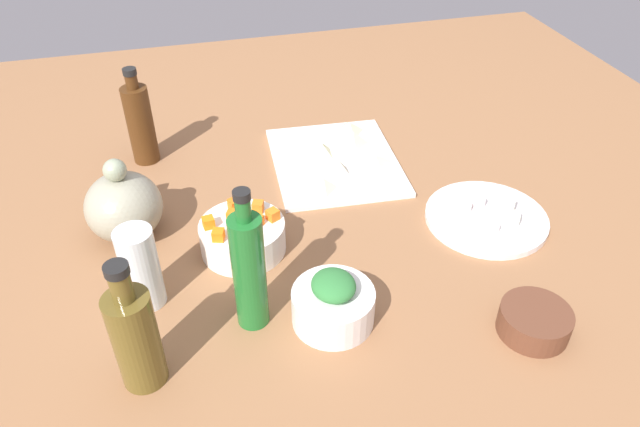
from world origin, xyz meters
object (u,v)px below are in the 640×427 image
(teapot, at_px, (124,205))
(drinking_glass_0, at_px, (141,268))
(bowl_small_side, at_px, (534,321))
(cutting_board, at_px, (335,161))
(bottle_1, at_px, (140,123))
(bowl_carrots, at_px, (243,237))
(bottle_0, at_px, (135,336))
(bowl_greens, at_px, (333,307))
(bottle_2, at_px, (249,270))
(plate_tofu, at_px, (486,218))

(teapot, height_order, drinking_glass_0, teapot)
(bowl_small_side, height_order, teapot, teapot)
(cutting_board, height_order, bottle_1, bottle_1)
(bowl_carrots, relative_size, bottle_1, 0.71)
(bowl_carrots, xyz_separation_m, bottle_0, (-0.23, 0.17, 0.05))
(bowl_greens, distance_m, bowl_small_side, 0.29)
(bowl_greens, bearing_deg, bottle_1, 25.45)
(bottle_2, xyz_separation_m, drinking_glass_0, (0.08, 0.15, -0.03))
(bowl_small_side, bearing_deg, bowl_greens, 70.84)
(drinking_glass_0, bearing_deg, cutting_board, -51.95)
(bottle_2, bearing_deg, bowl_carrots, -3.98)
(drinking_glass_0, bearing_deg, bottle_2, -117.96)
(bottle_2, bearing_deg, plate_tofu, -73.96)
(teapot, xyz_separation_m, drinking_glass_0, (-0.18, -0.02, 0.01))
(cutting_board, xyz_separation_m, bottle_2, (-0.38, 0.23, 0.09))
(bottle_2, bearing_deg, bowl_greens, -105.39)
(cutting_board, height_order, bottle_2, bottle_2)
(plate_tofu, distance_m, teapot, 0.63)
(bowl_small_side, bearing_deg, plate_tofu, -12.88)
(bottle_0, relative_size, drinking_glass_0, 1.50)
(cutting_board, relative_size, bottle_0, 1.46)
(bowl_small_side, bearing_deg, bottle_0, 83.64)
(plate_tofu, distance_m, bowl_small_side, 0.26)
(bowl_carrots, bearing_deg, bottle_2, 176.02)
(cutting_board, height_order, teapot, teapot)
(cutting_board, bearing_deg, bottle_0, 138.67)
(plate_tofu, relative_size, bottle_0, 1.08)
(bowl_small_side, bearing_deg, bottle_2, 71.93)
(bottle_0, distance_m, bottle_1, 0.56)
(bottle_2, bearing_deg, drinking_glass_0, 62.04)
(bowl_carrots, xyz_separation_m, teapot, (0.09, 0.19, 0.03))
(plate_tofu, xyz_separation_m, bowl_small_side, (-0.25, 0.06, 0.01))
(plate_tofu, relative_size, teapot, 1.42)
(plate_tofu, xyz_separation_m, bowl_carrots, (0.03, 0.43, 0.02))
(plate_tofu, relative_size, bowl_greens, 1.79)
(bowl_carrots, relative_size, bottle_0, 0.71)
(teapot, relative_size, drinking_glass_0, 1.14)
(bottle_1, bearing_deg, bowl_greens, -154.55)
(bowl_greens, bearing_deg, teapot, 45.16)
(teapot, distance_m, bottle_1, 0.24)
(bowl_carrots, distance_m, bowl_small_side, 0.47)
(plate_tofu, relative_size, bottle_1, 1.08)
(cutting_board, bearing_deg, bowl_carrots, 134.48)
(teapot, relative_size, bottle_1, 0.76)
(bowl_greens, distance_m, teapot, 0.41)
(bowl_small_side, relative_size, teapot, 0.67)
(bottle_0, bearing_deg, teapot, 3.08)
(bottle_1, distance_m, bottle_2, 0.51)
(bowl_small_side, distance_m, teapot, 0.68)
(teapot, height_order, bottle_0, bottle_0)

